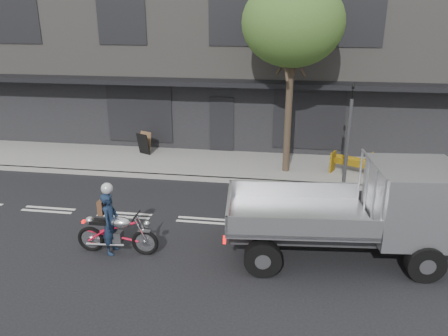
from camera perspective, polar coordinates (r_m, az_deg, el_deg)
ground at (r=12.57m, az=-2.55°, el=-6.89°), size 80.00×80.00×0.00m
sidewalk at (r=16.82m, az=0.55°, el=0.40°), size 32.00×3.20×0.15m
kerb at (r=15.34m, az=-0.31°, el=-1.54°), size 32.00×0.20×0.15m
building_main at (r=22.50m, az=3.08°, el=15.48°), size 26.00×10.00×8.00m
street_tree at (r=15.23m, az=8.98°, el=18.14°), size 3.40×3.40×6.74m
traffic_light_pole at (r=15.04m, az=15.88°, el=3.59°), size 0.12×0.12×3.50m
motorcycle at (r=11.08m, az=-13.79°, el=-8.20°), size 2.06×0.60×1.06m
rider at (r=11.03m, az=-14.62°, el=-7.00°), size 0.39×0.58×1.57m
flatbed_ute at (r=10.93m, az=21.13°, el=-4.47°), size 5.46×2.63×2.45m
construction_barrier at (r=16.15m, az=16.40°, el=0.51°), size 1.51×1.10×0.79m
sandwich_board at (r=18.02m, az=-10.51°, el=3.09°), size 0.66×0.57×0.88m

